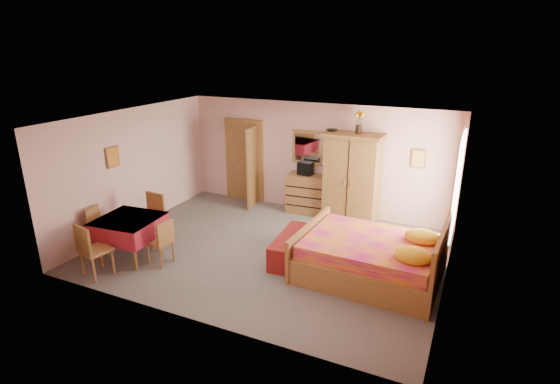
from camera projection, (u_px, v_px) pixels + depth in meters
The scene contains 23 objects.
floor at pixel (269, 251), 8.60m from camera, with size 6.50×6.50×0.00m, color slate.
ceiling at pixel (268, 119), 7.76m from camera, with size 6.50×6.50×0.00m, color brown.
wall_back at pixel (315, 158), 10.33m from camera, with size 6.50×0.10×2.60m, color #D9A79D.
wall_front at pixel (188, 240), 6.04m from camera, with size 6.50×0.10×2.60m, color #D9A79D.
wall_left at pixel (134, 169), 9.47m from camera, with size 0.10×5.00×2.60m, color #D9A79D.
wall_right at pixel (453, 216), 6.89m from camera, with size 0.10×5.00×2.60m, color #D9A79D.
doorway at pixel (245, 161), 11.15m from camera, with size 1.06×0.12×2.15m, color #9E6B35.
window at pixel (457, 185), 7.89m from camera, with size 0.08×1.40×1.95m, color white.
picture_left at pixel (113, 157), 8.82m from camera, with size 0.04×0.32×0.42m, color orange.
picture_back at pixel (419, 159), 9.29m from camera, with size 0.30×0.04×0.40m, color #D8BF59.
chest_of_drawers at pixel (308, 194), 10.42m from camera, with size 0.99×0.50×0.94m, color #8E5D30.
wall_mirror at pixel (312, 148), 10.25m from camera, with size 1.01×0.05×0.80m, color white.
stereo at pixel (305, 168), 10.25m from camera, with size 0.33×0.24×0.31m, color black.
floor_lamp at pixel (330, 174), 10.05m from camera, with size 0.26×0.26×2.06m, color black.
wardrobe at pixel (351, 178), 9.75m from camera, with size 1.29×0.67×2.03m, color olive.
sunflower_vase at pixel (359, 122), 9.36m from camera, with size 0.20×0.20×0.49m, color gold.
bed at pixel (371, 247), 7.53m from camera, with size 2.40×1.89×1.11m, color #B91276.
bench at pixel (293, 247), 8.24m from camera, with size 0.52×1.40×0.47m, color maroon.
dining_table at pixel (130, 238), 8.24m from camera, with size 1.09×1.09×0.80m, color maroon.
chair_south at pixel (96, 249), 7.56m from camera, with size 0.45×0.45×0.99m, color #AF6E3B.
chair_north at pixel (149, 220), 8.78m from camera, with size 0.46×0.46×1.02m, color olive.
chair_west at pixel (103, 230), 8.47m from camera, with size 0.41×0.41×0.90m, color #9F6B35.
chair_east at pixel (160, 241), 8.01m from camera, with size 0.39×0.39×0.86m, color olive.
Camera 1 is at (3.46, -6.95, 3.89)m, focal length 28.00 mm.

